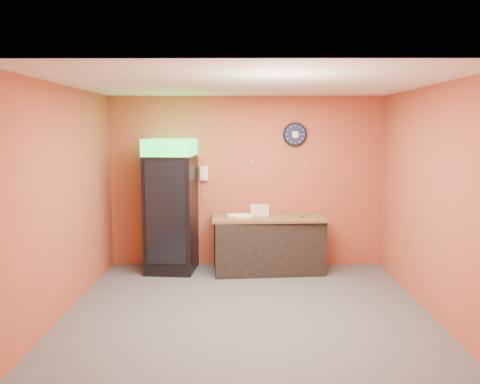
{
  "coord_description": "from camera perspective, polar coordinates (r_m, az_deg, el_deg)",
  "views": [
    {
      "loc": [
        -0.06,
        -5.67,
        2.26
      ],
      "look_at": [
        -0.09,
        0.6,
        1.42
      ],
      "focal_mm": 35.0,
      "sensor_mm": 36.0,
      "label": 1
    }
  ],
  "objects": [
    {
      "name": "beverage_cooler",
      "position": [
        7.47,
        -8.41,
        -1.9
      ],
      "size": [
        0.8,
        0.81,
        2.11
      ],
      "rotation": [
        0.0,
        0.0,
        -0.08
      ],
      "color": "black",
      "rests_on": "floor"
    },
    {
      "name": "right_wall",
      "position": [
        6.19,
        22.24,
        -0.92
      ],
      "size": [
        0.02,
        4.0,
        2.8
      ],
      "primitive_type": "cube",
      "color": "#B14A32",
      "rests_on": "floor"
    },
    {
      "name": "wrapped_sandwich_left",
      "position": [
        7.36,
        -0.51,
        -2.9
      ],
      "size": [
        0.27,
        0.15,
        0.04
      ],
      "primitive_type": "cube",
      "rotation": [
        0.0,
        0.0,
        -0.19
      ],
      "color": "silver",
      "rests_on": "butcher_paper"
    },
    {
      "name": "wrapped_sandwich_mid",
      "position": [
        7.28,
        0.4,
        -3.01
      ],
      "size": [
        0.28,
        0.15,
        0.04
      ],
      "primitive_type": "cube",
      "rotation": [
        0.0,
        0.0,
        0.17
      ],
      "color": "silver",
      "rests_on": "butcher_paper"
    },
    {
      "name": "ceiling",
      "position": [
        5.7,
        0.94,
        13.07
      ],
      "size": [
        4.5,
        4.0,
        0.02
      ],
      "primitive_type": "cube",
      "color": "white",
      "rests_on": "back_wall"
    },
    {
      "name": "sub_roll_stack",
      "position": [
        7.42,
        2.47,
        -2.25
      ],
      "size": [
        0.3,
        0.16,
        0.18
      ],
      "rotation": [
        0.0,
        0.0,
        -0.22
      ],
      "color": "beige",
      "rests_on": "butcher_paper"
    },
    {
      "name": "wall_phone",
      "position": [
        7.68,
        -4.41,
        2.28
      ],
      "size": [
        0.12,
        0.11,
        0.23
      ],
      "color": "white",
      "rests_on": "back_wall"
    },
    {
      "name": "kitchen_tool",
      "position": [
        7.58,
        3.61,
        -2.53
      ],
      "size": [
        0.06,
        0.06,
        0.06
      ],
      "primitive_type": "cylinder",
      "color": "silver",
      "rests_on": "butcher_paper"
    },
    {
      "name": "left_wall",
      "position": [
        6.14,
        -20.58,
        -0.9
      ],
      "size": [
        0.02,
        4.0,
        2.8
      ],
      "primitive_type": "cube",
      "color": "#B14A32",
      "rests_on": "floor"
    },
    {
      "name": "wrapped_sandwich_right",
      "position": [
        7.37,
        -0.08,
        -2.86
      ],
      "size": [
        0.32,
        0.17,
        0.04
      ],
      "primitive_type": "cube",
      "rotation": [
        0.0,
        0.0,
        0.19
      ],
      "color": "silver",
      "rests_on": "butcher_paper"
    },
    {
      "name": "prep_counter",
      "position": [
        7.53,
        3.44,
        -6.45
      ],
      "size": [
        1.77,
        0.92,
        0.85
      ],
      "primitive_type": "cube",
      "rotation": [
        0.0,
        0.0,
        0.09
      ],
      "color": "black",
      "rests_on": "floor"
    },
    {
      "name": "back_wall",
      "position": [
        7.72,
        0.76,
        1.25
      ],
      "size": [
        4.5,
        0.02,
        2.8
      ],
      "primitive_type": "cube",
      "color": "#B14A32",
      "rests_on": "floor"
    },
    {
      "name": "wall_clock",
      "position": [
        7.69,
        6.72,
        6.99
      ],
      "size": [
        0.39,
        0.06,
        0.39
      ],
      "color": "black",
      "rests_on": "back_wall"
    },
    {
      "name": "floor",
      "position": [
        6.11,
        0.88,
        -14.07
      ],
      "size": [
        4.5,
        4.5,
        0.0
      ],
      "primitive_type": "plane",
      "color": "#47474C",
      "rests_on": "ground"
    },
    {
      "name": "butcher_paper",
      "position": [
        7.44,
        3.47,
        -3.11
      ],
      "size": [
        1.82,
        0.91,
        0.04
      ],
      "primitive_type": "cube",
      "rotation": [
        0.0,
        0.0,
        0.05
      ],
      "color": "brown",
      "rests_on": "prep_counter"
    }
  ]
}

